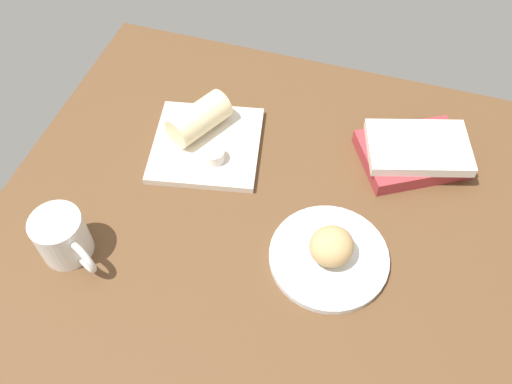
{
  "coord_description": "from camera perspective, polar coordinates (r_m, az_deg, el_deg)",
  "views": [
    {
      "loc": [
        -12.39,
        56.84,
        90.38
      ],
      "look_at": [
        5.58,
        -1.14,
        7.0
      ],
      "focal_mm": 37.62,
      "sensor_mm": 36.0,
      "label": 1
    }
  ],
  "objects": [
    {
      "name": "coffee_mug",
      "position": [
        1.01,
        -19.84,
        -4.54
      ],
      "size": [
        13.54,
        9.35,
        9.5
      ],
      "color": "white",
      "rests_on": "dining_table"
    },
    {
      "name": "book_stack",
      "position": [
        1.15,
        16.51,
        4.13
      ],
      "size": [
        25.55,
        23.41,
        5.51
      ],
      "color": "#A53338",
      "rests_on": "dining_table"
    },
    {
      "name": "dining_table",
      "position": [
        1.06,
        2.71,
        -2.8
      ],
      "size": [
        110.0,
        90.0,
        4.0
      ],
      "primitive_type": "cube",
      "color": "brown",
      "rests_on": "ground"
    },
    {
      "name": "sauce_cup",
      "position": [
        1.09,
        -4.52,
        3.95
      ],
      "size": [
        4.44,
        4.44,
        2.63
      ],
      "color": "silver",
      "rests_on": "square_plate"
    },
    {
      "name": "breakfast_wrap",
      "position": [
        1.14,
        -6.07,
        7.77
      ],
      "size": [
        11.92,
        14.78,
        6.56
      ],
      "primitive_type": "cylinder",
      "rotation": [
        1.57,
        0.0,
        2.66
      ],
      "color": "beige",
      "rests_on": "square_plate"
    },
    {
      "name": "square_plate",
      "position": [
        1.14,
        -5.27,
        5.02
      ],
      "size": [
        26.06,
        26.06,
        1.6
      ],
      "primitive_type": "cube",
      "rotation": [
        0.0,
        0.0,
        0.2
      ],
      "color": "silver",
      "rests_on": "dining_table"
    },
    {
      "name": "scone_pastry",
      "position": [
        0.96,
        8.04,
        -5.73
      ],
      "size": [
        10.97,
        11.06,
        6.39
      ],
      "primitive_type": "ellipsoid",
      "rotation": [
        0.0,
        0.0,
        4.09
      ],
      "color": "tan",
      "rests_on": "round_plate"
    },
    {
      "name": "round_plate",
      "position": [
        0.99,
        7.74,
        -6.86
      ],
      "size": [
        21.79,
        21.79,
        1.4
      ],
      "primitive_type": "cylinder",
      "color": "white",
      "rests_on": "dining_table"
    }
  ]
}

